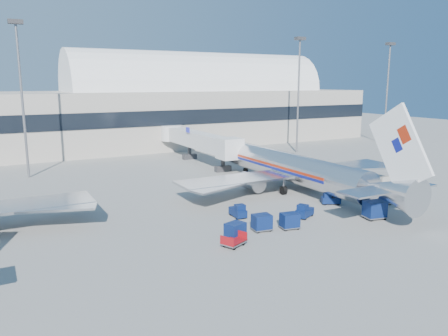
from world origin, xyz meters
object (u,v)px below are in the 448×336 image
cart_solo_near (375,209)px  airliner_main (296,169)px  mast_far_east (388,79)px  cart_train_c (235,231)px  barrier_mid (372,182)px  cart_open_red (234,242)px  barrier_far (388,179)px  ramp_worker (424,197)px  cart_train_b (262,222)px  mast_east (299,78)px  barrier_near (354,184)px  tug_left (238,211)px  tug_lead (304,211)px  cart_solo_far (382,197)px  jetbridge_near (194,139)px  tug_right (330,199)px  cart_train_a (290,221)px  mast_west (20,76)px

cart_solo_near → airliner_main: bearing=100.0°
mast_far_east → cart_train_c: bearing=-148.4°
barrier_mid → cart_open_red: bearing=-158.9°
barrier_far → ramp_worker: ramp_worker is taller
cart_train_b → ramp_worker: (21.33, -1.58, 0.14)m
mast_east → barrier_near: size_ratio=7.53×
barrier_far → barrier_near: bearing=180.0°
barrier_near → tug_left: (-20.41, -3.93, 0.22)m
tug_lead → ramp_worker: 15.41m
barrier_mid → mast_far_east: bearing=39.7°
tug_left → cart_solo_far: size_ratio=1.04×
airliner_main → ramp_worker: (8.75, -12.77, -1.94)m
mast_east → cart_train_b: 51.00m
jetbridge_near → airliner_main: bearing=-84.8°
barrier_mid → tug_lead: 19.13m
tug_lead → cart_train_b: size_ratio=1.29×
airliner_main → cart_train_b: size_ratio=18.95×
barrier_mid → barrier_near: bearing=180.0°
mast_east → barrier_near: bearing=-113.2°
barrier_mid → cart_train_c: (-27.32, -9.57, 0.39)m
barrier_far → ramp_worker: size_ratio=1.51×
mast_east → airliner_main: bearing=-128.1°
mast_east → barrier_near: mast_east is taller
barrier_mid → airliner_main: bearing=167.5°
cart_solo_near → tug_right: bearing=103.0°
tug_right → cart_train_c: size_ratio=1.12×
cart_solo_near → cart_train_c: bearing=-174.8°
jetbridge_near → barrier_far: jetbridge_near is taller
cart_train_b → cart_open_red: 4.90m
barrier_mid → cart_train_c: size_ratio=1.41×
mast_far_east → cart_solo_near: mast_far_east is taller
tug_right → cart_train_a: size_ratio=1.22×
barrier_mid → cart_solo_near: (-11.54, -11.17, 0.56)m
airliner_main → cart_solo_near: airliner_main is taller
cart_solo_far → ramp_worker: size_ratio=1.13×
barrier_near → cart_solo_far: (-3.21, -7.60, 0.47)m
airliner_main → ramp_worker: bearing=-55.6°
tug_left → tug_right: bearing=-89.7°
jetbridge_near → tug_left: (-10.01, -32.73, -3.26)m
barrier_mid → mast_west: bearing=145.9°
barrier_far → cart_solo_far: (-9.81, -7.60, 0.47)m
jetbridge_near → mast_far_east: mast_far_east is taller
mast_far_east → cart_train_c: 73.00m
jetbridge_near → cart_solo_far: bearing=-78.8°
barrier_far → tug_lead: bearing=-160.8°
airliner_main → cart_open_red: (-16.92, -13.41, -2.53)m
mast_east → tug_right: 41.10m
barrier_near → cart_solo_near: (-8.24, -11.17, 0.56)m
cart_train_b → cart_solo_far: (17.37, 1.08, 0.07)m
jetbridge_near → tug_lead: (-3.97, -36.12, -3.25)m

